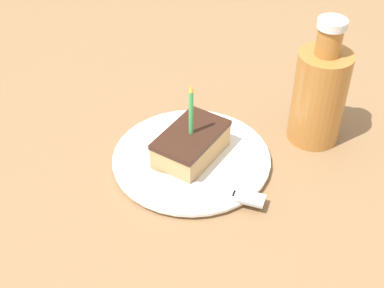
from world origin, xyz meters
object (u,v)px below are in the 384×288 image
object	(u,v)px
plate	(192,158)
bottle	(320,93)
cake_slice	(191,144)
fork	(208,188)

from	to	relation	value
plate	bottle	xyz separation A→B (m)	(0.13, 0.16, 0.08)
plate	bottle	size ratio (longest dim) A/B	1.17
cake_slice	fork	xyz separation A→B (m)	(0.06, -0.05, -0.02)
fork	bottle	bearing A→B (deg)	71.23
fork	bottle	xyz separation A→B (m)	(0.07, 0.21, 0.07)
bottle	fork	bearing A→B (deg)	-108.77
plate	bottle	bearing A→B (deg)	50.63
plate	cake_slice	distance (m)	0.03
fork	bottle	distance (m)	0.23
cake_slice	fork	bearing A→B (deg)	-38.90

